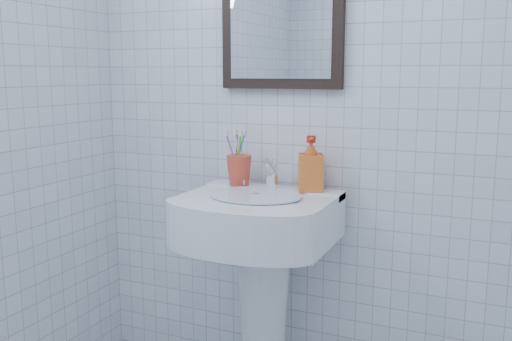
% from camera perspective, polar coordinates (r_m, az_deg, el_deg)
% --- Properties ---
extents(wall_back, '(2.20, 0.02, 2.50)m').
position_cam_1_polar(wall_back, '(2.22, 8.87, 8.27)').
color(wall_back, white).
rests_on(wall_back, ground).
extents(washbasin, '(0.56, 0.41, 0.86)m').
position_cam_1_polar(washbasin, '(2.22, 0.51, -9.26)').
color(washbasin, white).
rests_on(washbasin, ground).
extents(faucet, '(0.05, 0.11, 0.13)m').
position_cam_1_polar(faucet, '(2.23, 1.57, -0.54)').
color(faucet, white).
rests_on(faucet, washbasin).
extents(toothbrush_cup, '(0.13, 0.13, 0.12)m').
position_cam_1_polar(toothbrush_cup, '(2.29, -1.71, 0.02)').
color(toothbrush_cup, '#D2412A').
rests_on(toothbrush_cup, washbasin).
extents(soap_dispenser, '(0.12, 0.13, 0.21)m').
position_cam_1_polar(soap_dispenser, '(2.19, 5.50, 0.70)').
color(soap_dispenser, red).
rests_on(soap_dispenser, washbasin).
extents(wall_mirror, '(0.50, 0.04, 0.62)m').
position_cam_1_polar(wall_mirror, '(2.29, 2.56, 15.93)').
color(wall_mirror, black).
rests_on(wall_mirror, wall_back).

